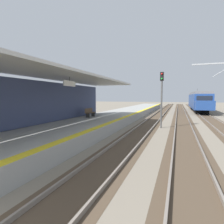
% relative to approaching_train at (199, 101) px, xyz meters
% --- Properties ---
extents(station_platform, '(5.00, 80.00, 0.91)m').
position_rel_approaching_train_xyz_m(station_platform, '(-11.20, -24.86, -1.73)').
color(station_platform, '#999993').
rests_on(station_platform, ground).
extents(station_building_with_canopy, '(4.85, 24.00, 4.43)m').
position_rel_approaching_train_xyz_m(station_building_with_canopy, '(-13.00, -32.80, 0.48)').
color(station_building_with_canopy, '#4C4C4C').
rests_on(station_building_with_canopy, ground).
extents(track_pair_nearest_platform, '(2.34, 120.00, 0.16)m').
position_rel_approaching_train_xyz_m(track_pair_nearest_platform, '(-6.80, -20.86, -2.13)').
color(track_pair_nearest_platform, '#4C3D2D').
rests_on(track_pair_nearest_platform, ground).
extents(track_pair_middle, '(2.34, 120.00, 0.16)m').
position_rel_approaching_train_xyz_m(track_pair_middle, '(-3.40, -20.86, -2.13)').
color(track_pair_middle, '#4C3D2D').
rests_on(track_pair_middle, ground).
extents(track_pair_far_side, '(2.34, 120.00, 0.16)m').
position_rel_approaching_train_xyz_m(track_pair_far_side, '(-0.00, -20.86, -2.13)').
color(track_pair_far_side, '#4C3D2D').
rests_on(track_pair_far_side, ground).
extents(approaching_train, '(2.93, 19.60, 4.76)m').
position_rel_approaching_train_xyz_m(approaching_train, '(0.00, 0.00, 0.00)').
color(approaching_train, navy).
rests_on(approaching_train, ground).
extents(rail_signal_post, '(0.32, 0.34, 5.20)m').
position_rel_approaching_train_xyz_m(rail_signal_post, '(-5.40, -23.91, 1.02)').
color(rail_signal_post, '#4C4C4C').
rests_on(rail_signal_post, ground).
extents(platform_bench, '(0.45, 1.60, 0.88)m').
position_rel_approaching_train_xyz_m(platform_bench, '(-12.28, -24.95, -0.80)').
color(platform_bench, brown).
rests_on(platform_bench, station_platform).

